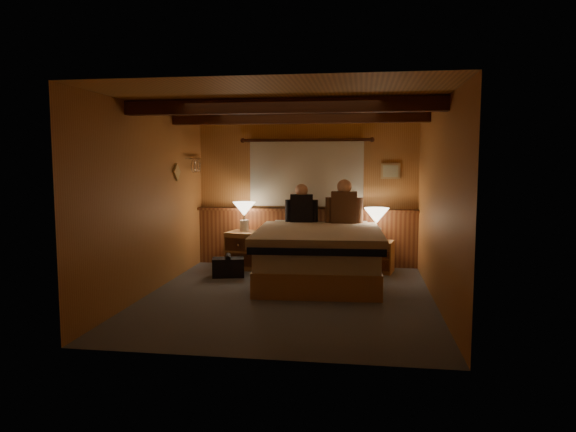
% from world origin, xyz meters
% --- Properties ---
extents(floor, '(4.20, 4.20, 0.00)m').
position_xyz_m(floor, '(0.00, 0.00, 0.00)').
color(floor, '#565B66').
rests_on(floor, ground).
extents(ceiling, '(4.20, 4.20, 0.00)m').
position_xyz_m(ceiling, '(0.00, 0.00, 2.40)').
color(ceiling, '#E1A654').
rests_on(ceiling, wall_back).
extents(wall_back, '(3.60, 0.00, 3.60)m').
position_xyz_m(wall_back, '(0.00, 2.10, 1.20)').
color(wall_back, '#BB7F43').
rests_on(wall_back, floor).
extents(wall_left, '(0.00, 4.20, 4.20)m').
position_xyz_m(wall_left, '(-1.80, 0.00, 1.20)').
color(wall_left, '#BB7F43').
rests_on(wall_left, floor).
extents(wall_right, '(0.00, 4.20, 4.20)m').
position_xyz_m(wall_right, '(1.80, 0.00, 1.20)').
color(wall_right, '#BB7F43').
rests_on(wall_right, floor).
extents(wall_front, '(3.60, 0.00, 3.60)m').
position_xyz_m(wall_front, '(0.00, -2.10, 1.20)').
color(wall_front, '#BB7F43').
rests_on(wall_front, floor).
extents(wainscot, '(3.60, 0.23, 0.94)m').
position_xyz_m(wainscot, '(0.00, 2.04, 0.49)').
color(wainscot, brown).
rests_on(wainscot, wall_back).
extents(curtain_window, '(2.18, 0.09, 1.11)m').
position_xyz_m(curtain_window, '(0.00, 2.03, 1.52)').
color(curtain_window, '#412010').
rests_on(curtain_window, wall_back).
extents(ceiling_beams, '(3.60, 1.65, 0.16)m').
position_xyz_m(ceiling_beams, '(0.00, 0.15, 2.31)').
color(ceiling_beams, '#412010').
rests_on(ceiling_beams, ceiling).
extents(coat_rail, '(0.05, 0.55, 0.24)m').
position_xyz_m(coat_rail, '(-1.72, 1.58, 1.67)').
color(coat_rail, silver).
rests_on(coat_rail, wall_left).
extents(framed_print, '(0.30, 0.04, 0.25)m').
position_xyz_m(framed_print, '(1.35, 2.08, 1.55)').
color(framed_print, tan).
rests_on(framed_print, wall_back).
extents(bed, '(1.82, 2.30, 0.76)m').
position_xyz_m(bed, '(0.31, 0.88, 0.39)').
color(bed, '#A97848').
rests_on(bed, floor).
extents(nightstand_left, '(0.62, 0.58, 0.59)m').
position_xyz_m(nightstand_left, '(-0.93, 1.64, 0.29)').
color(nightstand_left, '#A97848').
rests_on(nightstand_left, floor).
extents(nightstand_right, '(0.51, 0.48, 0.49)m').
position_xyz_m(nightstand_right, '(1.17, 1.63, 0.24)').
color(nightstand_right, '#A97848').
rests_on(nightstand_right, floor).
extents(lamp_left, '(0.36, 0.36, 0.47)m').
position_xyz_m(lamp_left, '(-0.96, 1.69, 0.92)').
color(lamp_left, silver).
rests_on(lamp_left, nightstand_left).
extents(lamp_right, '(0.39, 0.39, 0.51)m').
position_xyz_m(lamp_right, '(1.13, 1.68, 0.84)').
color(lamp_right, silver).
rests_on(lamp_right, nightstand_right).
extents(person_left, '(0.51, 0.24, 0.63)m').
position_xyz_m(person_left, '(-0.04, 1.69, 1.00)').
color(person_left, black).
rests_on(person_left, bed).
extents(person_right, '(0.58, 0.23, 0.70)m').
position_xyz_m(person_right, '(0.63, 1.65, 1.03)').
color(person_right, '#503120').
rests_on(person_right, bed).
extents(duffel_bag, '(0.52, 0.38, 0.33)m').
position_xyz_m(duffel_bag, '(-1.05, 0.99, 0.15)').
color(duffel_bag, black).
rests_on(duffel_bag, floor).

